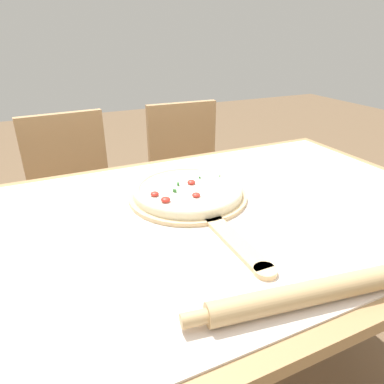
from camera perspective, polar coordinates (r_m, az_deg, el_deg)
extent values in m
cube|color=#A87F51|center=(0.95, 3.75, -4.31)|extent=(1.46, 0.93, 0.03)
cylinder|color=#A87F51|center=(1.78, 16.55, -4.48)|extent=(0.06, 0.06, 0.74)
cube|color=silver|center=(0.94, 3.78, -3.38)|extent=(1.38, 0.85, 0.00)
cylinder|color=#D6B784|center=(1.01, -0.71, -0.56)|extent=(0.35, 0.35, 0.01)
cube|color=#D6B784|center=(0.81, 7.16, -8.17)|extent=(0.04, 0.24, 0.01)
cylinder|color=#D6B784|center=(0.73, 12.12, -12.77)|extent=(0.05, 0.05, 0.01)
cylinder|color=beige|center=(1.01, -0.71, 0.15)|extent=(0.32, 0.32, 0.02)
torus|color=beige|center=(1.01, -0.71, 0.56)|extent=(0.32, 0.32, 0.02)
cylinder|color=white|center=(1.00, -0.71, 0.64)|extent=(0.28, 0.28, 0.00)
ellipsoid|color=red|center=(0.95, 0.70, -0.47)|extent=(0.02, 0.02, 0.01)
ellipsoid|color=red|center=(0.96, -6.24, -0.30)|extent=(0.02, 0.02, 0.01)
ellipsoid|color=red|center=(1.03, -0.11, 1.67)|extent=(0.02, 0.02, 0.01)
ellipsoid|color=red|center=(0.92, -4.42, -1.26)|extent=(0.03, 0.03, 0.01)
cube|color=#387533|center=(1.04, -0.41, 1.77)|extent=(0.01, 0.01, 0.01)
cube|color=#387533|center=(1.07, 1.28, 2.42)|extent=(0.00, 0.01, 0.01)
cube|color=#387533|center=(1.02, -2.32, 1.33)|extent=(0.01, 0.01, 0.01)
cube|color=#387533|center=(1.08, 4.67, 2.65)|extent=(0.01, 0.01, 0.01)
cube|color=#387533|center=(0.98, -2.90, 0.21)|extent=(0.01, 0.01, 0.01)
cylinder|color=tan|center=(0.68, 19.20, -15.59)|extent=(0.40, 0.10, 0.04)
cylinder|color=tan|center=(0.60, 0.34, -20.35)|extent=(0.05, 0.03, 0.03)
cube|color=tan|center=(1.67, -17.90, -4.13)|extent=(0.43, 0.43, 0.02)
cube|color=tan|center=(1.75, -20.20, 5.13)|extent=(0.38, 0.06, 0.44)
cylinder|color=tan|center=(1.65, -21.18, -14.55)|extent=(0.04, 0.04, 0.42)
cylinder|color=tan|center=(1.69, -10.31, -11.88)|extent=(0.04, 0.04, 0.42)
cylinder|color=tan|center=(1.91, -22.77, -8.85)|extent=(0.04, 0.04, 0.42)
cylinder|color=tan|center=(1.95, -13.47, -6.72)|extent=(0.04, 0.04, 0.42)
cube|color=tan|center=(1.81, 0.50, -0.53)|extent=(0.42, 0.42, 0.02)
cube|color=tan|center=(1.88, -1.64, 8.07)|extent=(0.38, 0.05, 0.44)
cylinder|color=tan|center=(1.74, -2.39, -10.12)|extent=(0.04, 0.04, 0.42)
cylinder|color=tan|center=(1.86, 7.02, -7.87)|extent=(0.04, 0.04, 0.42)
cylinder|color=tan|center=(2.00, -5.56, -5.15)|extent=(0.04, 0.04, 0.42)
cylinder|color=tan|center=(2.10, 2.82, -3.48)|extent=(0.04, 0.04, 0.42)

